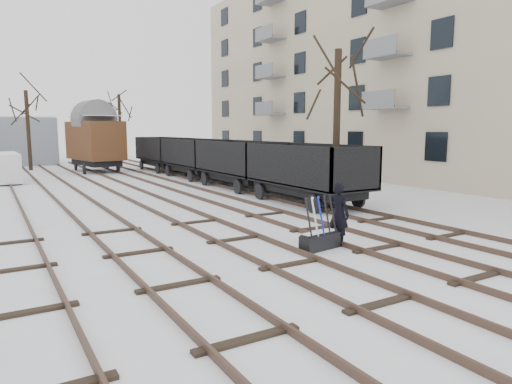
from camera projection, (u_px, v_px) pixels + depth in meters
ground at (293, 265)px, 11.36m from camera, size 120.00×120.00×0.00m
tracks at (136, 195)px, 23.00m from camera, size 13.90×52.00×0.16m
apartment_block at (410, 62)px, 32.26m from camera, size 10.12×45.00×16.10m
shed_right at (14, 141)px, 43.12m from camera, size 7.00×6.00×4.50m
ground_frame at (320, 239)px, 12.82m from camera, size 1.35×0.63×1.49m
worker at (339, 214)px, 13.19m from camera, size 0.58×0.75×1.86m
freight_wagon_a at (306, 181)px, 20.61m from camera, size 2.63×6.57×2.68m
freight_wagon_b at (239, 170)px, 26.06m from camera, size 2.63×6.57×2.68m
freight_wagon_c at (195, 163)px, 31.52m from camera, size 2.63×6.57×2.68m
freight_wagon_d at (163, 158)px, 36.97m from camera, size 2.63×6.57×2.68m
box_van_wagon at (95, 139)px, 35.99m from camera, size 3.93×6.14×4.37m
panel_van at (2, 167)px, 28.52m from camera, size 1.96×4.30×1.88m
tree_near at (337, 129)px, 19.51m from camera, size 0.30×0.30×6.69m
tree_far_left at (28, 131)px, 37.06m from camera, size 0.30×0.30×6.45m
tree_far_right at (120, 128)px, 46.62m from camera, size 0.30×0.30×6.86m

